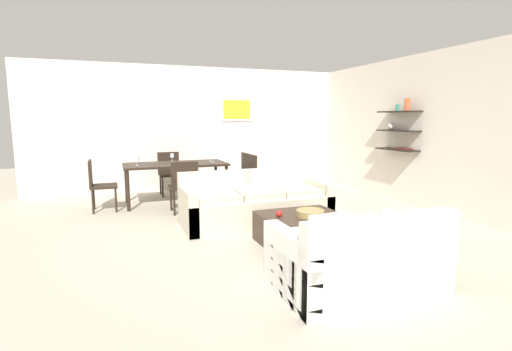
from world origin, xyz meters
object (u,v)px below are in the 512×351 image
object	(u,v)px
dining_chair_head	(169,170)
dining_chair_right_far	(240,171)
dining_chair_foot	(184,184)
wine_glass_right_near	(213,156)
wine_glass_left_near	(137,159)
wine_glass_head	(172,156)
coffee_table	(304,231)
decorative_bowl	(310,213)
dining_chair_right_near	(247,174)
sofa_beige	(255,204)
dining_table	(175,167)
wine_glass_right_far	(210,155)
apple_on_coffee_table	(279,214)
loveseat_white	(357,258)
dining_chair_left_near	(98,182)

from	to	relation	value
dining_chair_head	dining_chair_right_far	xyz separation A→B (m)	(1.34, -0.66, 0.00)
dining_chair_foot	wine_glass_right_near	xyz separation A→B (m)	(0.69, 0.75, 0.37)
wine_glass_left_near	wine_glass_head	distance (m)	0.85
coffee_table	decorative_bowl	size ratio (longest dim) A/B	2.87
dining_chair_foot	dining_chair_right_near	size ratio (longest dim) A/B	1.00
sofa_beige	decorative_bowl	world-z (taller)	sofa_beige
decorative_bowl	dining_table	bearing A→B (deg)	110.96
decorative_bowl	dining_chair_head	size ratio (longest dim) A/B	0.40
wine_glass_right_near	coffee_table	bearing A→B (deg)	-81.80
sofa_beige	dining_table	distance (m)	2.08
dining_table	dining_chair_right_near	size ratio (longest dim) A/B	2.11
wine_glass_right_far	dining_table	bearing A→B (deg)	-170.76
decorative_bowl	wine_glass_head	bearing A→B (deg)	108.75
dining_chair_head	wine_glass_head	xyz separation A→B (m)	(0.00, -0.47, 0.35)
wine_glass_head	coffee_table	bearing A→B (deg)	-72.06
dining_chair_foot	dining_chair_right_near	world-z (taller)	same
apple_on_coffee_table	wine_glass_right_near	bearing A→B (deg)	92.18
decorative_bowl	wine_glass_right_far	size ratio (longest dim) A/B	2.04
sofa_beige	loveseat_white	distance (m)	2.46
dining_chair_left_near	wine_glass_right_near	size ratio (longest dim) A/B	5.21
decorative_bowl	wine_glass_right_near	world-z (taller)	wine_glass_right_near
dining_chair_head	dining_chair_left_near	bearing A→B (deg)	-141.53
wine_glass_right_near	loveseat_white	bearing A→B (deg)	-85.64
wine_glass_right_far	decorative_bowl	bearing A→B (deg)	-81.32
dining_chair_right_far	wine_glass_right_near	xyz separation A→B (m)	(-0.65, -0.32, 0.37)
coffee_table	decorative_bowl	world-z (taller)	decorative_bowl
apple_on_coffee_table	wine_glass_right_far	bearing A→B (deg)	92.02
dining_chair_foot	dining_chair_left_near	distance (m)	1.49
coffee_table	wine_glass_right_near	xyz separation A→B (m)	(-0.42, 2.92, 0.68)
dining_chair_left_near	dining_chair_head	distance (m)	1.71
apple_on_coffee_table	wine_glass_right_far	xyz separation A→B (m)	(-0.11, 3.07, 0.46)
apple_on_coffee_table	sofa_beige	bearing A→B (deg)	84.28
coffee_table	dining_table	bearing A→B (deg)	110.09
dining_table	wine_glass_right_far	world-z (taller)	wine_glass_right_far
loveseat_white	wine_glass_left_near	xyz separation A→B (m)	(-1.69, 4.17, 0.57)
sofa_beige	dining_table	size ratio (longest dim) A/B	1.18
dining_chair_left_near	wine_glass_head	distance (m)	1.51
dining_chair_right_near	wine_glass_left_near	distance (m)	2.06
sofa_beige	dining_chair_foot	world-z (taller)	dining_chair_foot
apple_on_coffee_table	dining_chair_head	world-z (taller)	dining_chair_head
apple_on_coffee_table	dining_chair_head	distance (m)	3.90
sofa_beige	dining_chair_right_near	xyz separation A→B (m)	(0.43, 1.62, 0.21)
loveseat_white	dining_table	world-z (taller)	loveseat_white
decorative_bowl	dining_chair_right_far	size ratio (longest dim) A/B	0.40
apple_on_coffee_table	dining_chair_right_far	size ratio (longest dim) A/B	0.09
dining_chair_right_far	loveseat_white	bearing A→B (deg)	-94.23
apple_on_coffee_table	dining_chair_foot	world-z (taller)	dining_chair_foot
dining_chair_right_far	wine_glass_left_near	size ratio (longest dim) A/B	5.64
coffee_table	wine_glass_left_near	xyz separation A→B (m)	(-1.80, 2.92, 0.67)
coffee_table	dining_chair_left_near	bearing A→B (deg)	130.87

